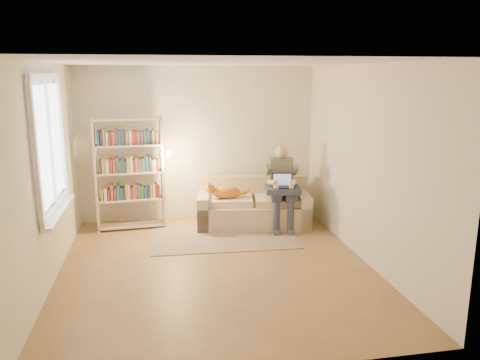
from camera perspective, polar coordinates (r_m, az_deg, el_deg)
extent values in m
plane|color=olive|center=(6.23, -2.91, -10.57)|extent=(4.50, 4.50, 0.00)
cube|color=white|center=(5.71, -3.21, 14.10)|extent=(4.00, 4.50, 0.02)
cube|color=silver|center=(5.93, -22.60, 0.44)|extent=(0.02, 4.50, 2.60)
cube|color=silver|center=(6.39, 15.03, 1.84)|extent=(0.02, 4.50, 2.60)
cube|color=silver|center=(8.04, -5.12, 4.41)|extent=(4.00, 0.02, 2.60)
cube|color=silver|center=(3.68, 1.46, -5.73)|extent=(4.00, 0.02, 2.60)
plane|color=white|center=(6.06, -22.22, 4.08)|extent=(0.00, 1.50, 1.50)
cube|color=white|center=(6.00, -22.77, 11.56)|extent=(0.05, 1.50, 0.08)
cube|color=white|center=(6.21, -21.52, -3.12)|extent=(0.05, 1.50, 0.08)
cube|color=white|center=(6.05, -22.13, 4.09)|extent=(0.04, 0.05, 1.50)
cube|color=white|center=(6.22, -21.12, -3.56)|extent=(0.12, 1.52, 0.04)
cube|color=#C3AE8A|center=(7.80, 1.64, -4.17)|extent=(1.93, 1.09, 0.38)
cube|color=#C3AE8A|center=(8.00, 1.53, -0.84)|extent=(1.83, 0.45, 0.39)
cube|color=#C3AE8A|center=(7.77, -4.43, -3.63)|extent=(0.30, 0.84, 0.55)
cube|color=#C3AE8A|center=(7.86, 7.65, -3.51)|extent=(0.30, 0.84, 0.55)
cube|color=beige|center=(7.67, -1.39, -2.54)|extent=(0.85, 0.66, 0.11)
cube|color=beige|center=(7.72, 4.72, -2.48)|extent=(0.85, 0.66, 0.11)
cube|color=#6C6E58|center=(7.69, 5.02, 0.85)|extent=(0.40, 0.26, 0.51)
sphere|color=tan|center=(7.60, 5.08, 3.42)|extent=(0.20, 0.20, 0.20)
cube|color=#35374A|center=(7.51, 4.34, -1.81)|extent=(0.21, 0.43, 0.16)
cube|color=#35374A|center=(7.54, 6.02, -1.80)|extent=(0.21, 0.43, 0.16)
cylinder|color=#35374A|center=(7.40, 4.46, -4.61)|extent=(0.11, 0.11, 0.51)
cylinder|color=#35374A|center=(7.43, 6.17, -4.59)|extent=(0.11, 0.11, 0.51)
ellipsoid|color=orange|center=(7.60, -1.40, -1.46)|extent=(0.49, 0.31, 0.20)
sphere|color=orange|center=(7.55, -3.38, -1.04)|extent=(0.16, 0.16, 0.16)
cylinder|color=orange|center=(7.67, 0.40, -1.65)|extent=(0.23, 0.08, 0.06)
cube|color=#293449|center=(7.48, 4.96, -1.15)|extent=(0.60, 0.52, 0.08)
cube|color=black|center=(7.43, 5.00, -0.84)|extent=(0.34, 0.26, 0.02)
cube|color=black|center=(7.51, 4.92, 0.07)|extent=(0.32, 0.12, 0.20)
plane|color=#8CA5CC|center=(7.51, 4.92, 0.07)|extent=(0.29, 0.13, 0.27)
cube|color=beige|center=(7.69, -17.17, 0.52)|extent=(0.05, 0.28, 1.81)
cube|color=beige|center=(7.70, -9.44, 0.92)|extent=(0.05, 0.28, 1.81)
cube|color=beige|center=(7.90, -12.99, -5.37)|extent=(1.09, 0.33, 0.03)
cube|color=beige|center=(7.77, -13.15, -2.28)|extent=(1.09, 0.33, 0.03)
cube|color=beige|center=(7.67, -13.31, 0.90)|extent=(1.09, 0.33, 0.03)
cube|color=beige|center=(7.60, -13.49, 4.15)|extent=(1.09, 0.33, 0.03)
cube|color=beige|center=(7.55, -13.65, 7.24)|extent=(1.09, 0.33, 0.03)
cube|color=#B2261E|center=(7.74, -13.19, -1.40)|extent=(0.93, 0.27, 0.22)
cube|color=#995933|center=(7.65, -13.36, 1.80)|extent=(0.93, 0.27, 0.22)
cube|color=#66337F|center=(7.58, -13.53, 5.06)|extent=(0.93, 0.27, 0.22)
cylinder|color=white|center=(7.68, -10.04, 1.32)|extent=(0.10, 0.10, 0.04)
cone|color=white|center=(7.52, -8.87, 3.25)|extent=(0.13, 0.15, 0.15)
cube|color=gray|center=(7.29, -1.92, -6.95)|extent=(2.24, 1.38, 0.01)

